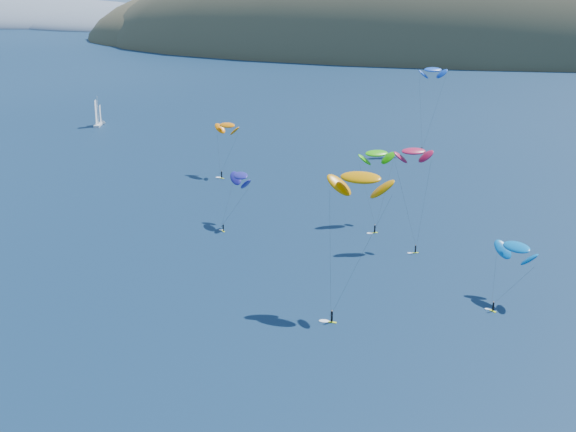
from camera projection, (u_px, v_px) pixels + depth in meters
The scene contains 10 objects.
island at pixel (508, 62), 600.44m from camera, with size 730.00×300.00×210.00m.
headland at pixel (50, 26), 881.11m from camera, with size 460.00×250.00×60.00m.
sailboat at pixel (98, 123), 297.93m from camera, with size 9.28×8.11×11.13m.
kitesurfer_1 at pixel (227, 125), 224.38m from camera, with size 9.20×9.92×16.28m.
kitesurfer_2 at pixel (361, 178), 133.28m from camera, with size 11.29×12.68×25.51m.
kitesurfer_3 at pixel (377, 153), 181.75m from camera, with size 9.25×14.36×18.10m.
kitesurfer_4 at pixel (433, 70), 248.27m from camera, with size 9.79×7.72×28.48m.
kitesurfer_5 at pixel (516, 247), 139.50m from camera, with size 9.20×12.47×11.85m.
kitesurfer_9 at pixel (414, 151), 164.18m from camera, with size 8.69×9.49×22.21m.
kitesurfer_10 at pixel (241, 176), 180.91m from camera, with size 8.42×12.37×13.47m.
Camera 1 is at (21.19, -67.19, 55.57)m, focal length 50.00 mm.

